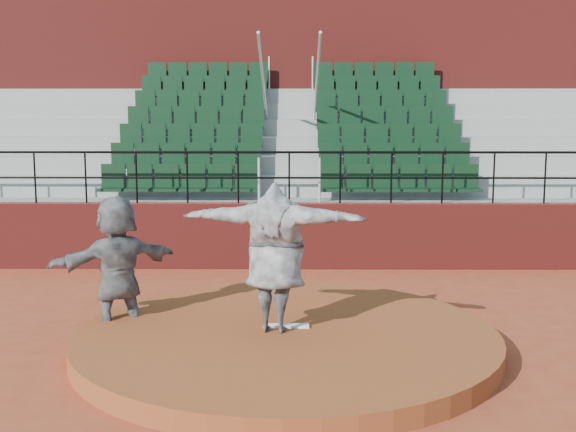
% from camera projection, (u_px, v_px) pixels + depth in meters
% --- Properties ---
extents(ground, '(90.00, 90.00, 0.00)m').
position_uv_depth(ground, '(286.00, 349.00, 9.42)').
color(ground, '#983C22').
rests_on(ground, ground).
extents(pitchers_mound, '(5.50, 5.50, 0.25)m').
position_uv_depth(pitchers_mound, '(286.00, 340.00, 9.40)').
color(pitchers_mound, brown).
rests_on(pitchers_mound, ground).
extents(pitching_rubber, '(0.60, 0.15, 0.03)m').
position_uv_depth(pitching_rubber, '(286.00, 326.00, 9.53)').
color(pitching_rubber, white).
rests_on(pitching_rubber, pitchers_mound).
extents(boundary_wall, '(24.00, 0.30, 1.30)m').
position_uv_depth(boundary_wall, '(289.00, 236.00, 14.28)').
color(boundary_wall, maroon).
rests_on(boundary_wall, ground).
extents(wall_railing, '(24.04, 0.05, 1.03)m').
position_uv_depth(wall_railing, '(289.00, 166.00, 14.08)').
color(wall_railing, black).
rests_on(wall_railing, boundary_wall).
extents(seating_deck, '(24.00, 5.97, 4.63)m').
position_uv_depth(seating_deck, '(290.00, 179.00, 17.78)').
color(seating_deck, gray).
rests_on(seating_deck, ground).
extents(press_box_facade, '(24.00, 3.00, 7.10)m').
position_uv_depth(press_box_facade, '(291.00, 97.00, 21.39)').
color(press_box_facade, maroon).
rests_on(press_box_facade, ground).
extents(pitcher, '(2.46, 1.07, 1.94)m').
position_uv_depth(pitcher, '(275.00, 257.00, 9.25)').
color(pitcher, black).
rests_on(pitcher, pitchers_mound).
extents(fielder, '(1.82, 1.51, 1.95)m').
position_uv_depth(fielder, '(117.00, 266.00, 9.89)').
color(fielder, black).
rests_on(fielder, ground).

